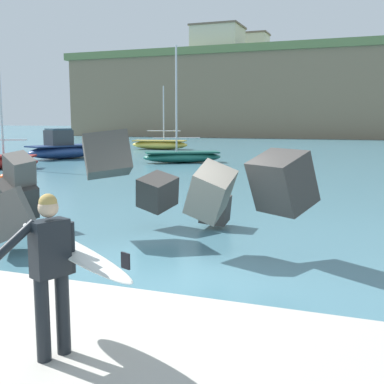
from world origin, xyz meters
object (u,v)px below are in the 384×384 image
Objects in this scene: boat_mid_centre at (63,149)px; mooring_buoy_outer at (28,177)px; boat_near_left at (160,144)px; station_building_central at (249,46)px; boat_near_right at (182,156)px; mooring_buoy_inner at (4,179)px; surfer_with_board at (58,261)px; station_building_west at (218,39)px.

boat_mid_centre reaches higher than mooring_buoy_outer.
boat_near_left is 52.52m from station_building_central.
boat_near_right reaches higher than boat_near_left.
boat_near_left reaches higher than mooring_buoy_outer.
station_building_central reaches higher than mooring_buoy_inner.
boat_near_left is (-16.03, 38.29, -0.79)m from surfer_with_board.
boat_near_right is 16.95× the size of mooring_buoy_outer.
boat_near_left is 0.71× the size of station_building_west.
mooring_buoy_inner is 1.05m from mooring_buoy_outer.
station_building_central is at bearing 100.13° from boat_near_right.
surfer_with_board is 17.48m from mooring_buoy_inner.
station_building_central reaches higher than surfer_with_board.
boat_mid_centre is (-1.88, -12.76, 0.21)m from boat_near_left.
station_building_west reaches higher than boat_near_left.
mooring_buoy_outer is at bearing -79.33° from boat_near_left.
station_building_west is at bearing 105.16° from boat_near_right.
boat_mid_centre is (-17.91, 25.52, -0.58)m from surfer_with_board.
boat_near_right is 13.14m from mooring_buoy_inner.
boat_mid_centre is at bearing 125.06° from surfer_with_board.
station_building_central is (-3.80, 49.85, 16.10)m from boat_near_left.
mooring_buoy_inner is 68.76m from station_building_west.
mooring_buoy_inner is at bearing -65.20° from boat_mid_centre.
surfer_with_board is at bearing -54.94° from boat_mid_centre.
boat_near_left reaches higher than mooring_buoy_inner.
boat_near_right is 65.75m from station_building_central.
mooring_buoy_outer is at bearing -61.35° from boat_mid_centre.
surfer_with_board is 4.69× the size of mooring_buoy_inner.
boat_near_left is at bearing 100.67° from mooring_buoy_outer.
surfer_with_board is 26.82m from boat_near_right.
boat_mid_centre is 13.75× the size of mooring_buoy_inner.
mooring_buoy_inner is at bearing -81.01° from boat_near_left.
boat_near_right is (7.41, -12.90, -0.04)m from boat_near_left.
boat_mid_centre is at bearing -88.25° from station_building_central.
boat_mid_centre is at bearing -84.50° from station_building_west.
surfer_with_board reaches higher than mooring_buoy_inner.
boat_near_right is 1.23× the size of boat_mid_centre.
station_building_west is (-11.65, 65.01, 16.34)m from mooring_buoy_outer.
mooring_buoy_outer is (-2.75, -11.84, -0.23)m from boat_near_right.
surfer_with_board is 0.28× the size of boat_near_right.
surfer_with_board is 4.69× the size of mooring_buoy_outer.
mooring_buoy_outer is 0.05× the size of station_building_west.
mooring_buoy_inner is at bearing -80.49° from station_building_west.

